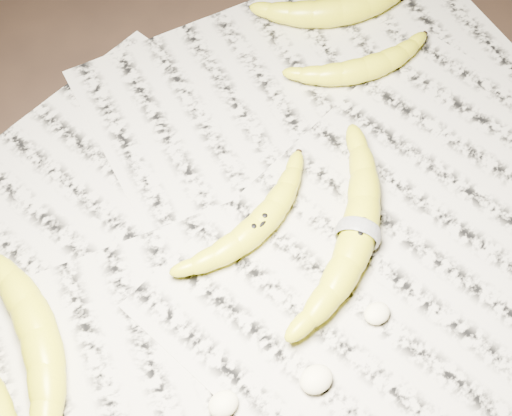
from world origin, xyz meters
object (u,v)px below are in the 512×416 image
banana_left_b (38,335)px  banana_center (258,225)px  banana_upper_a (364,67)px  banana_taped (358,233)px  banana_upper_b (339,9)px

banana_left_b → banana_center: banana_left_b is taller
banana_center → banana_upper_a: (0.24, 0.12, -0.00)m
banana_center → banana_taped: bearing=-53.9°
banana_left_b → banana_upper_a: bearing=-68.7°
banana_left_b → banana_upper_b: (0.53, 0.21, -0.00)m
banana_left_b → banana_center: size_ratio=1.18×
banana_upper_b → banana_center: bearing=-121.0°
banana_upper_a → banana_taped: bearing=-115.0°
banana_taped → banana_upper_a: bearing=11.6°
banana_taped → banana_upper_a: (0.15, 0.19, -0.00)m
banana_upper_b → banana_taped: bearing=-102.4°
banana_taped → banana_upper_b: bearing=17.6°
banana_upper_a → banana_upper_b: banana_upper_b is taller
banana_taped → banana_left_b: bearing=126.9°
banana_taped → banana_upper_b: 0.34m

